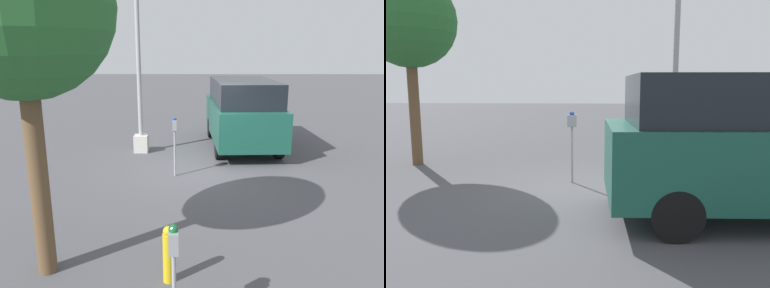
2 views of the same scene
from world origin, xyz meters
The scene contains 5 objects.
ground_plane centered at (0.00, 0.00, 0.00)m, with size 80.00×80.00×0.00m, color #4C4C51.
parking_meter_near centered at (-0.54, 0.67, 1.15)m, with size 0.21×0.12×1.57m.
lamp_post centered at (1.85, 1.88, 1.53)m, with size 0.44×0.44×5.33m.
parked_van centered at (2.51, -1.44, 1.22)m, with size 4.78×2.24×2.27m.
street_tree centered at (-4.89, 2.36, 3.75)m, with size 2.42×2.42×5.00m.
Camera 2 is at (0.11, -7.33, 2.09)m, focal length 35.00 mm.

